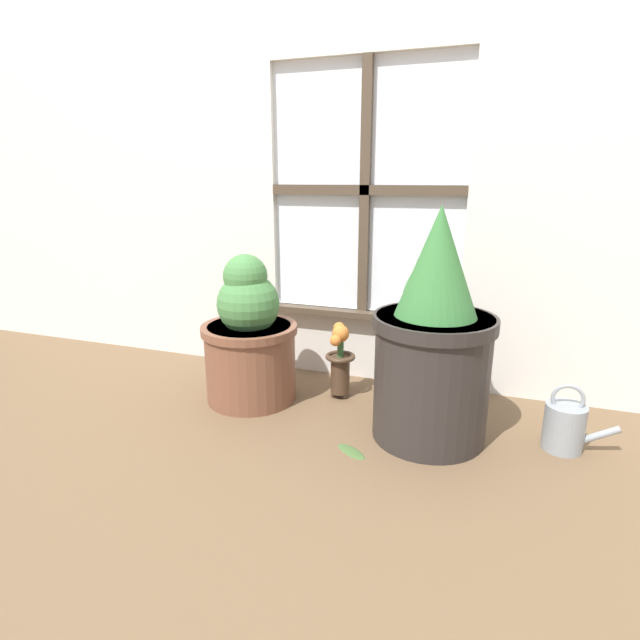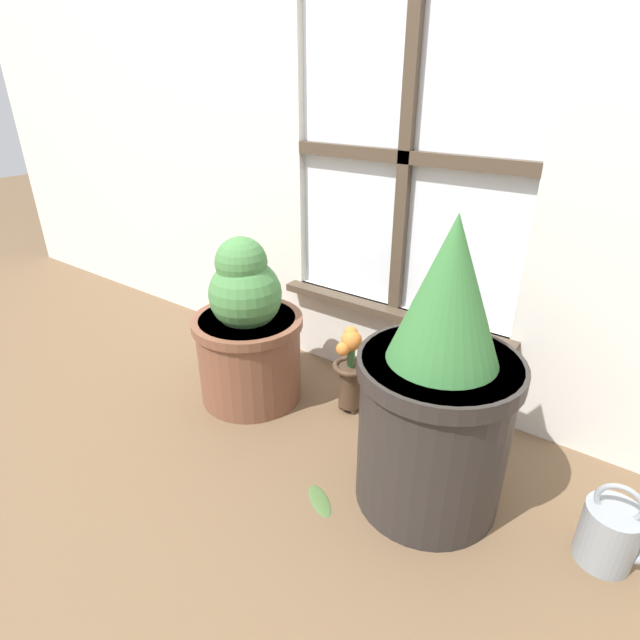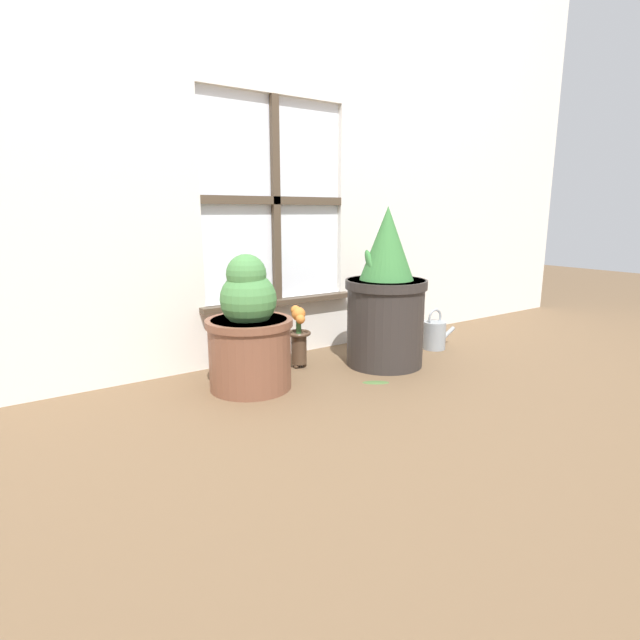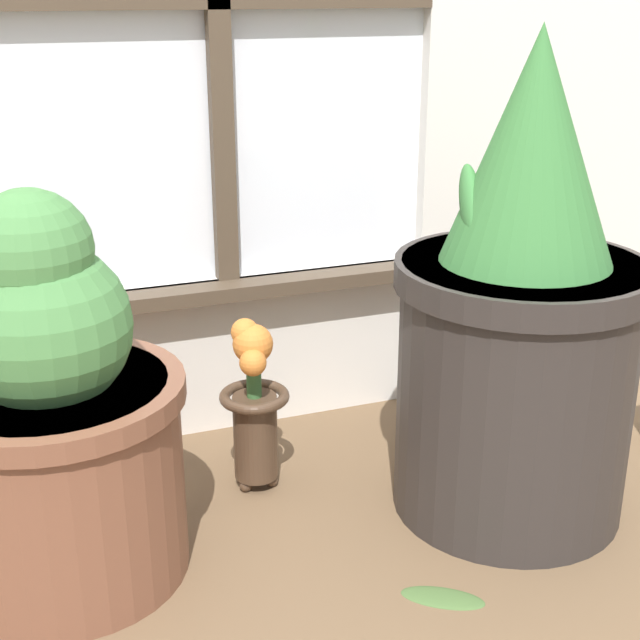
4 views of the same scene
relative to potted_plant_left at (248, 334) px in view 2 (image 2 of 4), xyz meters
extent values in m
plane|color=brown|center=(0.32, -0.19, -0.22)|extent=(10.00, 10.00, 0.00)
cube|color=silver|center=(0.32, 0.35, -0.08)|extent=(0.73, 0.05, 0.28)
cube|color=white|center=(0.32, 0.36, 0.51)|extent=(0.73, 0.02, 0.90)
cube|color=#4C3D2D|center=(0.32, 0.33, 0.51)|extent=(0.04, 0.02, 0.90)
cube|color=#4C3D2D|center=(0.32, 0.33, 0.51)|extent=(0.73, 0.02, 0.04)
cube|color=#4C3D2D|center=(0.32, 0.30, 0.05)|extent=(0.79, 0.06, 0.02)
cylinder|color=brown|center=(0.00, 0.00, -0.08)|extent=(0.32, 0.32, 0.28)
cylinder|color=brown|center=(0.00, 0.00, 0.04)|extent=(0.34, 0.34, 0.03)
cylinder|color=#38281E|center=(0.00, 0.00, 0.05)|extent=(0.29, 0.29, 0.01)
sphere|color=#477F42|center=(0.00, 0.00, 0.13)|extent=(0.22, 0.22, 0.22)
sphere|color=#477F42|center=(-0.01, 0.00, 0.23)|extent=(0.15, 0.15, 0.15)
ellipsoid|color=#477F42|center=(-0.02, 0.06, 0.12)|extent=(0.11, 0.06, 0.11)
cylinder|color=#2D2826|center=(0.64, -0.07, -0.03)|extent=(0.34, 0.34, 0.39)
cylinder|color=#2D2826|center=(0.64, -0.07, 0.15)|extent=(0.36, 0.36, 0.04)
cylinder|color=#38281E|center=(0.64, -0.07, 0.16)|extent=(0.31, 0.31, 0.01)
cone|color=#387538|center=(0.64, -0.07, 0.32)|extent=(0.24, 0.24, 0.32)
ellipsoid|color=#387538|center=(0.57, -0.04, 0.25)|extent=(0.07, 0.13, 0.13)
sphere|color=#473323|center=(0.30, 0.14, -0.21)|extent=(0.02, 0.02, 0.02)
sphere|color=#473323|center=(0.28, 0.10, -0.21)|extent=(0.02, 0.02, 0.02)
sphere|color=#473323|center=(0.32, 0.10, -0.21)|extent=(0.02, 0.02, 0.02)
cylinder|color=#473323|center=(0.30, 0.12, -0.14)|extent=(0.07, 0.07, 0.14)
torus|color=#473323|center=(0.30, 0.12, -0.07)|extent=(0.11, 0.11, 0.02)
cylinder|color=#386633|center=(0.30, 0.12, -0.03)|extent=(0.02, 0.02, 0.08)
sphere|color=orange|center=(0.30, 0.12, 0.02)|extent=(0.06, 0.06, 0.06)
sphere|color=orange|center=(0.29, 0.13, 0.04)|extent=(0.04, 0.04, 0.04)
sphere|color=orange|center=(0.29, 0.09, 0.00)|extent=(0.04, 0.04, 0.04)
cylinder|color=gray|center=(1.03, -0.01, -0.15)|extent=(0.12, 0.12, 0.14)
torus|color=gray|center=(1.03, -0.01, -0.06)|extent=(0.09, 0.01, 0.09)
ellipsoid|color=#476633|center=(0.44, -0.24, -0.22)|extent=(0.12, 0.10, 0.01)
camera|label=1|loc=(0.79, -1.50, 0.55)|focal=28.00mm
camera|label=2|loc=(0.97, -0.97, 0.71)|focal=28.00mm
camera|label=3|loc=(-0.84, -1.69, 0.46)|focal=28.00mm
camera|label=4|loc=(-0.04, -1.08, 0.53)|focal=50.00mm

